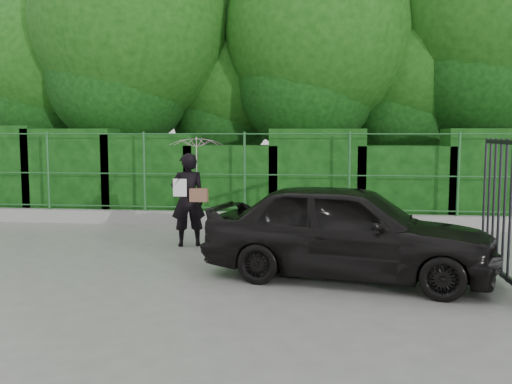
# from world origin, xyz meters

# --- Properties ---
(ground) EXTENTS (80.00, 80.00, 0.00)m
(ground) POSITION_xyz_m (0.00, 0.00, 0.00)
(ground) COLOR gray
(kerb) EXTENTS (14.00, 0.25, 0.30)m
(kerb) POSITION_xyz_m (0.00, 4.50, 0.15)
(kerb) COLOR #9E9E99
(kerb) RESTS_ON ground
(fence) EXTENTS (14.13, 0.06, 1.80)m
(fence) POSITION_xyz_m (0.22, 4.50, 1.20)
(fence) COLOR #235B29
(fence) RESTS_ON kerb
(hedge) EXTENTS (14.20, 1.20, 2.25)m
(hedge) POSITION_xyz_m (-0.13, 5.50, 1.03)
(hedge) COLOR black
(hedge) RESTS_ON ground
(trees) EXTENTS (17.10, 6.15, 8.08)m
(trees) POSITION_xyz_m (1.14, 7.74, 4.62)
(trees) COLOR black
(trees) RESTS_ON ground
(woman) EXTENTS (0.99, 0.97, 2.02)m
(woman) POSITION_xyz_m (-0.21, 2.15, 1.33)
(woman) COLOR black
(woman) RESTS_ON ground
(car) EXTENTS (4.34, 2.49, 1.39)m
(car) POSITION_xyz_m (2.51, 0.09, 0.69)
(car) COLOR black
(car) RESTS_ON ground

